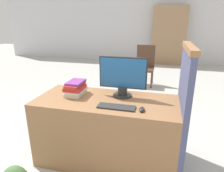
% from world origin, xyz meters
% --- Properties ---
extents(wall_back, '(12.00, 0.06, 2.80)m').
position_xyz_m(wall_back, '(0.00, 6.18, 1.40)').
color(wall_back, silver).
rests_on(wall_back, ground_plane).
extents(desk, '(1.49, 0.67, 0.74)m').
position_xyz_m(desk, '(0.00, 0.33, 0.37)').
color(desk, '#8C603D').
rests_on(desk, ground_plane).
extents(carrel_divider, '(0.07, 0.74, 1.32)m').
position_xyz_m(carrel_divider, '(0.77, 0.37, 0.67)').
color(carrel_divider, '#474C70').
rests_on(carrel_divider, ground_plane).
extents(monitor, '(0.51, 0.21, 0.43)m').
position_xyz_m(monitor, '(0.14, 0.48, 0.95)').
color(monitor, '#282828').
rests_on(monitor, desk).
extents(keyboard, '(0.36, 0.12, 0.02)m').
position_xyz_m(keyboard, '(0.15, 0.16, 0.75)').
color(keyboard, '#2D2D2D').
rests_on(keyboard, desk).
extents(mouse, '(0.05, 0.09, 0.03)m').
position_xyz_m(mouse, '(0.39, 0.15, 0.75)').
color(mouse, '#262626').
rests_on(mouse, desk).
extents(book_stack, '(0.19, 0.28, 0.16)m').
position_xyz_m(book_stack, '(-0.37, 0.39, 0.81)').
color(book_stack, silver).
rests_on(book_stack, desk).
extents(far_chair, '(0.44, 0.44, 0.96)m').
position_xyz_m(far_chair, '(0.13, 3.31, 0.51)').
color(far_chair, '#4C3323').
rests_on(far_chair, ground_plane).
extents(bookshelf_far, '(1.14, 0.32, 2.00)m').
position_xyz_m(bookshelf_far, '(0.69, 5.94, 1.00)').
color(bookshelf_far, '#9E7A56').
rests_on(bookshelf_far, ground_plane).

